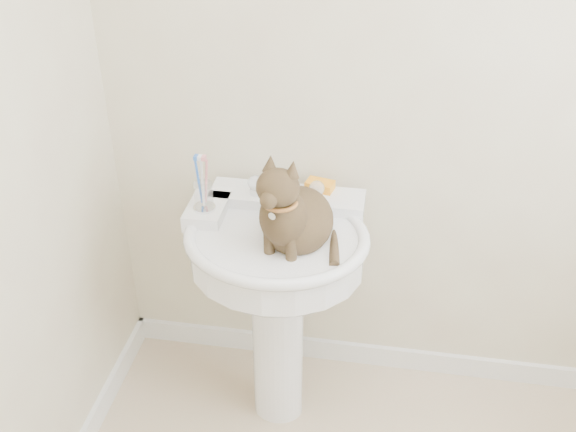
% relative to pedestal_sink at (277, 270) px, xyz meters
% --- Properties ---
extents(wall_back, '(2.20, 0.00, 2.50)m').
position_rel_pedestal_sink_xyz_m(wall_back, '(0.47, 0.29, 0.61)').
color(wall_back, beige).
rests_on(wall_back, ground).
extents(baseboard_back, '(2.20, 0.02, 0.09)m').
position_rel_pedestal_sink_xyz_m(baseboard_back, '(0.47, 0.28, -0.59)').
color(baseboard_back, white).
rests_on(baseboard_back, floor).
extents(pedestal_sink, '(0.59, 0.58, 0.81)m').
position_rel_pedestal_sink_xyz_m(pedestal_sink, '(0.00, 0.00, 0.00)').
color(pedestal_sink, white).
rests_on(pedestal_sink, floor).
extents(faucet, '(0.28, 0.12, 0.14)m').
position_rel_pedestal_sink_xyz_m(faucet, '(0.00, 0.15, 0.21)').
color(faucet, silver).
rests_on(faucet, pedestal_sink).
extents(soap_bar, '(0.10, 0.07, 0.03)m').
position_rel_pedestal_sink_xyz_m(soap_bar, '(0.11, 0.23, 0.19)').
color(soap_bar, orange).
rests_on(soap_bar, pedestal_sink).
extents(toothbrush_cup, '(0.07, 0.07, 0.18)m').
position_rel_pedestal_sink_xyz_m(toothbrush_cup, '(-0.24, 0.05, 0.22)').
color(toothbrush_cup, silver).
rests_on(toothbrush_cup, pedestal_sink).
extents(cat, '(0.24, 0.30, 0.44)m').
position_rel_pedestal_sink_xyz_m(cat, '(0.06, -0.03, 0.23)').
color(cat, brown).
rests_on(cat, pedestal_sink).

